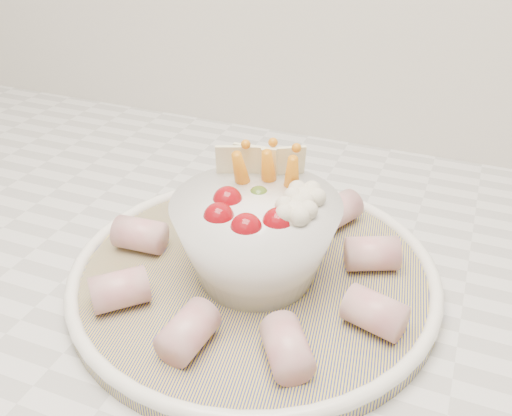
% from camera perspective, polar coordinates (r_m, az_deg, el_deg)
% --- Properties ---
extents(serving_platter, '(0.37, 0.37, 0.02)m').
position_cam_1_polar(serving_platter, '(0.51, -0.19, -6.62)').
color(serving_platter, navy).
rests_on(serving_platter, kitchen_counter).
extents(veggie_bowl, '(0.14, 0.14, 0.11)m').
position_cam_1_polar(veggie_bowl, '(0.48, 0.09, -2.81)').
color(veggie_bowl, white).
rests_on(veggie_bowl, serving_platter).
extents(cured_meat_rolls, '(0.27, 0.27, 0.03)m').
position_cam_1_polar(cured_meat_rolls, '(0.50, -0.20, -4.87)').
color(cured_meat_rolls, '#B95460').
rests_on(cured_meat_rolls, serving_platter).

